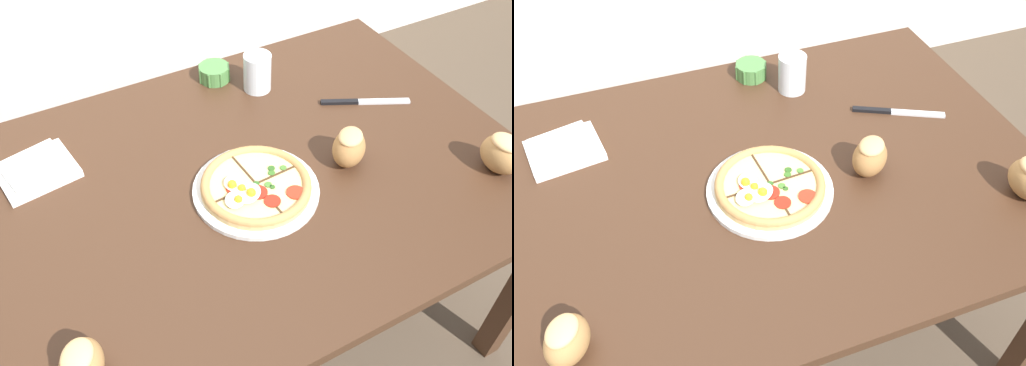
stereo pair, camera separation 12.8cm
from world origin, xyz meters
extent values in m
plane|color=brown|center=(0.00, 0.00, 0.00)|extent=(12.00, 12.00, 0.00)
cube|color=#422819|center=(0.00, 0.00, 0.71)|extent=(1.34, 0.99, 0.03)
cube|color=#422819|center=(-0.62, 0.45, 0.35)|extent=(0.06, 0.06, 0.69)
cube|color=#422819|center=(0.62, 0.45, 0.35)|extent=(0.06, 0.06, 0.69)
cylinder|color=white|center=(-0.04, -0.07, 0.73)|extent=(0.30, 0.30, 0.01)
cylinder|color=tan|center=(-0.04, -0.07, 0.74)|extent=(0.26, 0.26, 0.01)
cylinder|color=#E0CC84|center=(-0.04, -0.07, 0.75)|extent=(0.23, 0.23, 0.00)
torus|color=tan|center=(-0.04, -0.07, 0.75)|extent=(0.26, 0.26, 0.02)
cube|color=#472D19|center=(-0.03, -0.12, 0.75)|extent=(0.01, 0.11, 0.00)
cube|color=#472D19|center=(0.02, -0.06, 0.75)|extent=(0.11, 0.01, 0.00)
cube|color=#472D19|center=(-0.04, -0.01, 0.75)|extent=(0.01, 0.11, 0.00)
cube|color=#472D19|center=(-0.09, -0.07, 0.75)|extent=(0.11, 0.01, 0.00)
cylinder|color=red|center=(-0.09, -0.06, 0.75)|extent=(0.04, 0.04, 0.00)
cylinder|color=red|center=(-0.03, -0.13, 0.75)|extent=(0.04, 0.04, 0.00)
cylinder|color=red|center=(-0.06, -0.08, 0.75)|extent=(0.04, 0.04, 0.00)
cylinder|color=red|center=(-0.05, -0.09, 0.75)|extent=(0.04, 0.04, 0.00)
cylinder|color=red|center=(0.03, -0.14, 0.75)|extent=(0.04, 0.04, 0.00)
ellipsoid|color=white|center=(-0.09, -0.05, 0.76)|extent=(0.05, 0.06, 0.01)
sphere|color=#F4AD1E|center=(-0.09, -0.05, 0.76)|extent=(0.02, 0.02, 0.02)
ellipsoid|color=white|center=(-0.11, -0.09, 0.76)|extent=(0.07, 0.07, 0.01)
sphere|color=#F4AD1E|center=(-0.10, -0.10, 0.76)|extent=(0.02, 0.02, 0.02)
ellipsoid|color=white|center=(-0.07, -0.09, 0.76)|extent=(0.09, 0.08, 0.01)
sphere|color=#F4AD1E|center=(-0.07, -0.10, 0.76)|extent=(0.02, 0.02, 0.02)
ellipsoid|color=white|center=(-0.08, -0.08, 0.76)|extent=(0.07, 0.07, 0.01)
sphere|color=#F4AD1E|center=(-0.08, -0.07, 0.76)|extent=(0.02, 0.02, 0.02)
cylinder|color=#2D5B1E|center=(-0.01, -0.09, 0.75)|extent=(0.01, 0.01, 0.00)
cylinder|color=#477A2D|center=(-0.01, -0.08, 0.75)|extent=(0.02, 0.02, 0.00)
cylinder|color=#386B23|center=(0.01, -0.05, 0.75)|extent=(0.02, 0.02, 0.00)
cylinder|color=#2D5B1E|center=(-0.04, -0.07, 0.75)|extent=(0.02, 0.02, 0.00)
cylinder|color=#2D5B1E|center=(-0.07, -0.05, 0.75)|extent=(0.01, 0.01, 0.00)
cylinder|color=#477A2D|center=(0.05, -0.05, 0.75)|extent=(0.02, 0.02, 0.00)
cylinder|color=#2D5B1E|center=(0.02, -0.04, 0.75)|extent=(0.02, 0.02, 0.00)
cylinder|color=#4C8442|center=(0.08, 0.40, 0.75)|extent=(0.09, 0.09, 0.05)
cylinder|color=gold|center=(0.08, 0.40, 0.75)|extent=(0.07, 0.07, 0.03)
cylinder|color=#4C8442|center=(0.12, 0.40, 0.75)|extent=(0.01, 0.01, 0.04)
cylinder|color=#4C8442|center=(0.11, 0.44, 0.75)|extent=(0.01, 0.01, 0.04)
cylinder|color=#4C8442|center=(0.08, 0.45, 0.75)|extent=(0.01, 0.01, 0.04)
cylinder|color=#4C8442|center=(0.04, 0.44, 0.75)|extent=(0.01, 0.01, 0.04)
cylinder|color=#4C8442|center=(0.03, 0.40, 0.75)|extent=(0.01, 0.01, 0.04)
cylinder|color=#4C8442|center=(0.04, 0.37, 0.75)|extent=(0.01, 0.01, 0.04)
cylinder|color=#4C8442|center=(0.08, 0.36, 0.75)|extent=(0.01, 0.01, 0.04)
cylinder|color=#4C8442|center=(0.11, 0.37, 0.75)|extent=(0.01, 0.01, 0.04)
cube|color=white|center=(-0.48, 0.24, 0.73)|extent=(0.20, 0.18, 0.02)
cube|color=white|center=(-0.48, 0.24, 0.75)|extent=(0.17, 0.15, 0.02)
ellipsoid|color=#A3703D|center=(0.22, -0.08, 0.77)|extent=(0.13, 0.13, 0.09)
ellipsoid|color=tan|center=(0.22, -0.08, 0.81)|extent=(0.10, 0.09, 0.03)
ellipsoid|color=#B27F47|center=(0.53, -0.28, 0.77)|extent=(0.08, 0.11, 0.09)
ellipsoid|color=#EAB775|center=(0.53, -0.28, 0.81)|extent=(0.06, 0.08, 0.03)
ellipsoid|color=#B27F47|center=(-0.52, -0.33, 0.77)|extent=(0.12, 0.13, 0.09)
ellipsoid|color=#EAB775|center=(-0.52, -0.33, 0.80)|extent=(0.08, 0.09, 0.03)
cube|color=silver|center=(0.45, 0.07, 0.73)|extent=(0.14, 0.08, 0.01)
cube|color=black|center=(0.34, 0.13, 0.73)|extent=(0.10, 0.06, 0.01)
cylinder|color=white|center=(0.17, 0.30, 0.78)|extent=(0.08, 0.08, 0.11)
cylinder|color=silver|center=(0.17, 0.30, 0.76)|extent=(0.07, 0.07, 0.06)
camera|label=1|loc=(-0.46, -0.85, 1.67)|focal=38.00mm
camera|label=2|loc=(-0.35, -0.90, 1.67)|focal=38.00mm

